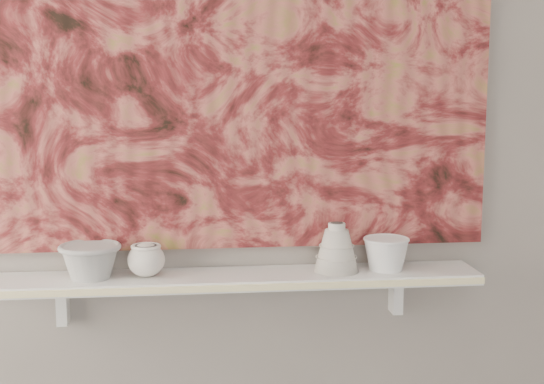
{
  "coord_description": "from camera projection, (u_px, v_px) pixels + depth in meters",
  "views": [
    {
      "loc": [
        -0.12,
        -0.58,
        1.48
      ],
      "look_at": [
        0.11,
        1.49,
        1.17
      ],
      "focal_mm": 50.0,
      "sensor_mm": 36.0,
      "label": 1
    }
  ],
  "objects": [
    {
      "name": "wall_back",
      "position": [
        231.0,
        124.0,
        2.18
      ],
      "size": [
        3.6,
        0.0,
        3.6
      ],
      "primitive_type": "plane",
      "rotation": [
        1.57,
        0.0,
        0.0
      ],
      "color": "gray",
      "rests_on": "floor"
    },
    {
      "name": "shelf",
      "position": [
        234.0,
        279.0,
        2.15
      ],
      "size": [
        1.4,
        0.18,
        0.03
      ],
      "primitive_type": "cube",
      "color": "silver",
      "rests_on": "wall_back"
    },
    {
      "name": "shelf_stripe",
      "position": [
        236.0,
        288.0,
        2.06
      ],
      "size": [
        1.4,
        0.01,
        0.02
      ],
      "primitive_type": "cube",
      "color": "beige",
      "rests_on": "shelf"
    },
    {
      "name": "bracket_left",
      "position": [
        63.0,
        303.0,
        2.17
      ],
      "size": [
        0.03,
        0.06,
        0.12
      ],
      "primitive_type": "cube",
      "color": "silver",
      "rests_on": "wall_back"
    },
    {
      "name": "bracket_right",
      "position": [
        396.0,
        293.0,
        2.28
      ],
      "size": [
        0.03,
        0.06,
        0.12
      ],
      "primitive_type": "cube",
      "color": "silver",
      "rests_on": "wall_back"
    },
    {
      "name": "painting",
      "position": [
        231.0,
        57.0,
        2.13
      ],
      "size": [
        1.5,
        0.02,
        1.1
      ],
      "primitive_type": "cube",
      "color": "maroon",
      "rests_on": "wall_back"
    },
    {
      "name": "house_motif",
      "position": [
        385.0,
        164.0,
        2.22
      ],
      "size": [
        0.09,
        0.0,
        0.08
      ],
      "primitive_type": "cube",
      "color": "black",
      "rests_on": "painting"
    },
    {
      "name": "bowl_grey",
      "position": [
        90.0,
        261.0,
        2.09
      ],
      "size": [
        0.21,
        0.21,
        0.1
      ],
      "primitive_type": null,
      "rotation": [
        0.0,
        0.0,
        -0.24
      ],
      "color": "gray",
      "rests_on": "shelf"
    },
    {
      "name": "cup_cream",
      "position": [
        146.0,
        260.0,
        2.11
      ],
      "size": [
        0.14,
        0.14,
        0.1
      ],
      "primitive_type": null,
      "rotation": [
        0.0,
        0.0,
        0.39
      ],
      "color": "silver",
      "rests_on": "shelf"
    },
    {
      "name": "bell_vessel",
      "position": [
        336.0,
        247.0,
        2.17
      ],
      "size": [
        0.16,
        0.16,
        0.14
      ],
      "primitive_type": null,
      "rotation": [
        0.0,
        0.0,
        0.32
      ],
      "color": "beige",
      "rests_on": "shelf"
    },
    {
      "name": "bowl_white",
      "position": [
        386.0,
        253.0,
        2.18
      ],
      "size": [
        0.17,
        0.17,
        0.1
      ],
      "primitive_type": null,
      "rotation": [
        0.0,
        0.0,
        0.36
      ],
      "color": "white",
      "rests_on": "shelf"
    }
  ]
}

